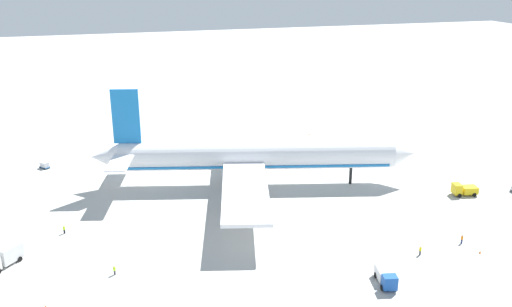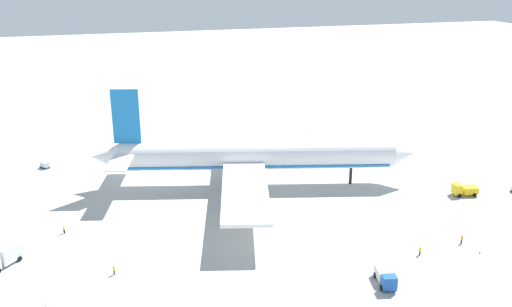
# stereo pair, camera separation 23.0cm
# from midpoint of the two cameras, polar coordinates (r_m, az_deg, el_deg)

# --- Properties ---
(ground_plane) EXTENTS (600.00, 600.00, 0.00)m
(ground_plane) POSITION_cam_midpoint_polar(r_m,az_deg,el_deg) (127.82, 0.07, -3.24)
(ground_plane) COLOR #B2B2AD
(airliner) EXTENTS (72.57, 67.35, 22.67)m
(airliner) POSITION_cam_midpoint_polar(r_m,az_deg,el_deg) (125.28, -0.52, -0.25)
(airliner) COLOR white
(airliner) RESTS_ON ground
(service_truck_0) EXTENTS (6.38, 6.78, 3.25)m
(service_truck_0) POSITION_cam_midpoint_polar(r_m,az_deg,el_deg) (104.00, -24.55, -9.57)
(service_truck_0) COLOR white
(service_truck_0) RESTS_ON ground
(service_truck_1) EXTENTS (3.40, 6.07, 2.61)m
(service_truck_1) POSITION_cam_midpoint_polar(r_m,az_deg,el_deg) (92.47, 13.15, -12.21)
(service_truck_1) COLOR #194CA5
(service_truck_1) RESTS_ON ground
(service_truck_3) EXTENTS (5.64, 3.40, 2.71)m
(service_truck_3) POSITION_cam_midpoint_polar(r_m,az_deg,el_deg) (130.16, 20.55, -3.47)
(service_truck_3) COLOR yellow
(service_truck_3) RESTS_ON ground
(baggage_cart_0) EXTENTS (2.72, 3.01, 1.54)m
(baggage_cart_0) POSITION_cam_midpoint_polar(r_m,az_deg,el_deg) (147.46, -20.97, -1.11)
(baggage_cart_0) COLOR #26598C
(baggage_cart_0) RESTS_ON ground
(ground_worker_0) EXTENTS (0.56, 0.56, 1.65)m
(ground_worker_0) POSITION_cam_midpoint_polar(r_m,az_deg,el_deg) (111.62, -19.17, -7.39)
(ground_worker_0) COLOR black
(ground_worker_0) RESTS_ON ground
(ground_worker_1) EXTENTS (0.47, 0.47, 1.62)m
(ground_worker_1) POSITION_cam_midpoint_polar(r_m,az_deg,el_deg) (95.67, -14.41, -11.55)
(ground_worker_1) COLOR #3F3F47
(ground_worker_1) RESTS_ON ground
(ground_worker_2) EXTENTS (0.43, 0.43, 1.69)m
(ground_worker_2) POSITION_cam_midpoint_polar(r_m,az_deg,el_deg) (102.45, 16.47, -9.55)
(ground_worker_2) COLOR #3F3F47
(ground_worker_2) RESTS_ON ground
(ground_worker_3) EXTENTS (0.53, 0.53, 1.68)m
(ground_worker_3) POSITION_cam_midpoint_polar(r_m,az_deg,el_deg) (108.68, 20.35, -8.27)
(ground_worker_3) COLOR navy
(ground_worker_3) RESTS_ON ground
(traffic_cone_0) EXTENTS (0.36, 0.36, 0.55)m
(traffic_cone_0) POSITION_cam_midpoint_polar(r_m,az_deg,el_deg) (164.98, 5.44, 2.00)
(traffic_cone_0) COLOR orange
(traffic_cone_0) RESTS_ON ground
(traffic_cone_1) EXTENTS (0.36, 0.36, 0.55)m
(traffic_cone_1) POSITION_cam_midpoint_polar(r_m,az_deg,el_deg) (169.79, -1.12, 2.58)
(traffic_cone_1) COLOR orange
(traffic_cone_1) RESTS_ON ground
(traffic_cone_2) EXTENTS (0.36, 0.36, 0.55)m
(traffic_cone_2) POSITION_cam_midpoint_polar(r_m,az_deg,el_deg) (106.70, 21.99, -9.36)
(traffic_cone_2) COLOR orange
(traffic_cone_2) RESTS_ON ground
(traffic_cone_3) EXTENTS (0.36, 0.36, 0.55)m
(traffic_cone_3) POSITION_cam_midpoint_polar(r_m,az_deg,el_deg) (90.79, -20.88, -14.51)
(traffic_cone_3) COLOR orange
(traffic_cone_3) RESTS_ON ground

